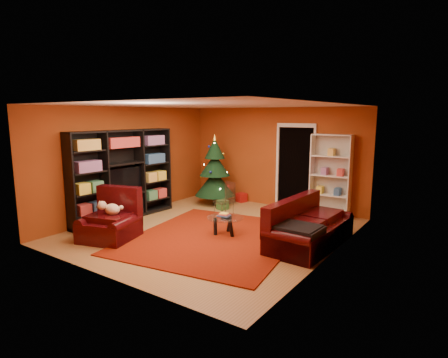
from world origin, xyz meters
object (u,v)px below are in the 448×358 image
Objects in this scene: media_unit at (123,175)px; sofa at (311,223)px; gift_box_green at (223,205)px; christmas_tree at (215,170)px; white_bookshelf at (330,176)px; gift_box_red at (241,197)px; acrylic_chair at (224,202)px; dog at (112,209)px; coffee_table at (225,226)px; rug at (215,238)px; armchair at (109,219)px.

sofa is (4.29, 0.75, -0.60)m from media_unit.
media_unit is at bearing -124.79° from gift_box_green.
media_unit reaches higher than sofa.
christmas_tree is 3.05m from white_bookshelf.
media_unit is at bearing -114.01° from gift_box_red.
media_unit is 2.43m from acrylic_chair.
dog is 0.52× the size of acrylic_chair.
gift_box_red is at bearing 93.28° from gift_box_green.
coffee_table is (1.79, -2.09, -0.74)m from christmas_tree.
dog is at bearing -127.24° from white_bookshelf.
gift_box_red is (-1.24, 2.96, 0.11)m from rug.
armchair is at bearing -142.99° from rug.
rug is 1.56m from acrylic_chair.
gift_box_red is 2.65m from white_bookshelf.
coffee_table is at bearing 10.00° from media_unit.
sofa reaches higher than armchair.
white_bookshelf is (3.86, 3.00, -0.06)m from media_unit.
rug is at bearing 19.93° from dog.
white_bookshelf reaches higher than christmas_tree.
media_unit is at bearing -144.35° from white_bookshelf.
rug is 4.62× the size of acrylic_chair.
sofa reaches higher than rug.
rug is 2.29m from gift_box_green.
coffee_table is at bearing -53.48° from gift_box_green.
coffee_table is at bearing -49.41° from christmas_tree.
sofa is at bearing 13.77° from coffee_table.
gift_box_green is at bearing -86.72° from gift_box_red.
sofa is 2.67× the size of acrylic_chair.
coffee_table is (-1.65, -0.40, -0.25)m from sofa.
acrylic_chair is (1.02, -1.03, -0.55)m from christmas_tree.
armchair reaches higher than acrylic_chair.
gift_box_green is 3.19m from dog.
gift_box_red is 0.32× the size of acrylic_chair.
christmas_tree is 3.64m from armchair.
armchair is at bearing -98.17° from gift_box_green.
media_unit reaches higher than armchair.
acrylic_chair is (-0.71, 1.33, 0.37)m from rug.
dog is at bearing -88.90° from acrylic_chair.
christmas_tree is 1.12m from gift_box_red.
christmas_tree is at bearing 75.71° from dog.
coffee_table is at bearing 24.75° from dog.
media_unit is 11.04× the size of gift_box_red.
media_unit reaches higher than gift_box_red.
gift_box_red is 4.18m from dog.
white_bookshelf reaches higher than acrylic_chair.
rug is 3.34m from white_bookshelf.
armchair is at bearing 121.99° from sofa.
dog reaches higher than gift_box_red.
gift_box_green is 0.12× the size of white_bookshelf.
coffee_table is at bearing -33.10° from acrylic_chair.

